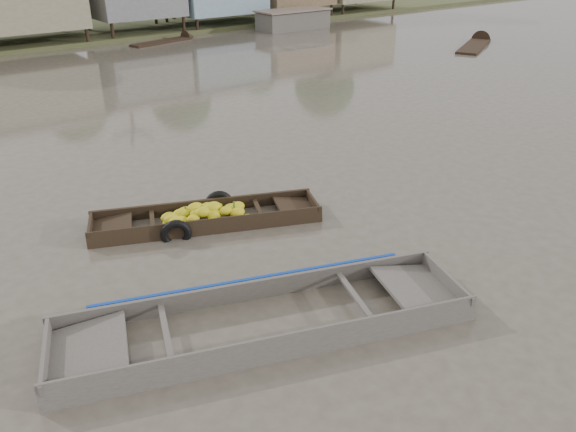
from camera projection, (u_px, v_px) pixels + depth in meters
ground at (313, 281)px, 10.72m from camera, size 120.00×120.00×0.00m
banana_boat at (203, 218)px, 12.78m from camera, size 5.24×3.18×0.74m
viewer_boat at (267, 324)px, 9.45m from camera, size 7.20×4.10×0.56m
distant_boats at (207, 38)px, 33.77m from camera, size 45.07×15.93×1.38m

